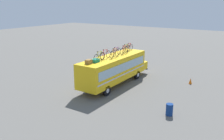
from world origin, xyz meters
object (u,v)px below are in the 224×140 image
Objects in this scene: rooftop_bicycle_2 at (105,55)px; rooftop_bicycle_7 at (129,47)px; luggage_bag_2 at (95,61)px; rooftop_bicycle_3 at (115,54)px; rooftop_bicycle_6 at (126,49)px; luggage_bag_1 at (89,62)px; rooftop_bicycle_4 at (116,52)px; rooftop_bicycle_5 at (124,50)px; trash_bin at (169,110)px; traffic_cone at (190,81)px; rooftop_bicycle_1 at (99,57)px; bus at (115,68)px.

rooftop_bicycle_7 is (4.92, 0.11, -0.03)m from rooftop_bicycle_2.
luggage_bag_2 is 2.70m from rooftop_bicycle_3.
rooftop_bicycle_6 is (2.98, 0.42, -0.01)m from rooftop_bicycle_3.
rooftop_bicycle_2 is 1.10m from rooftop_bicycle_3.
rooftop_bicycle_4 is at bearing -0.84° from luggage_bag_1.
trash_bin is (-5.35, -7.17, -2.96)m from rooftop_bicycle_5.
rooftop_bicycle_3 reaches higher than traffic_cone.
rooftop_bicycle_3 is at bearing 64.86° from trash_bin.
rooftop_bicycle_7 is 2.61× the size of traffic_cone.
luggage_bag_1 is 0.32× the size of rooftop_bicycle_3.
rooftop_bicycle_2 is 3.06m from rooftop_bicycle_5.
rooftop_bicycle_6 is 2.77× the size of traffic_cone.
luggage_bag_2 is at bearing 171.27° from rooftop_bicycle_3.
rooftop_bicycle_3 reaches higher than rooftop_bicycle_1.
rooftop_bicycle_7 is (7.39, 0.02, 0.18)m from luggage_bag_1.
luggage_bag_2 is at bearing -7.56° from luggage_bag_1.
rooftop_bicycle_5 is at bearing -6.62° from rooftop_bicycle_2.
traffic_cone is at bearing -55.80° from bus.
traffic_cone is at bearing -41.38° from luggage_bag_2.
traffic_cone is at bearing -80.98° from rooftop_bicycle_7.
bus is at bearing 124.20° from traffic_cone.
rooftop_bicycle_1 is 1.90× the size of trash_bin.
luggage_bag_1 is 0.32× the size of rooftop_bicycle_1.
luggage_bag_1 is at bearing 177.95° from rooftop_bicycle_2.
rooftop_bicycle_7 is at bearing 99.02° from traffic_cone.
rooftop_bicycle_3 is 0.97× the size of rooftop_bicycle_4.
rooftop_bicycle_6 is (5.64, 0.01, 0.23)m from luggage_bag_2.
rooftop_bicycle_1 is 4.95m from rooftop_bicycle_6.
rooftop_bicycle_3 is at bearing -12.34° from rooftop_bicycle_1.
rooftop_bicycle_1 is 5.87m from rooftop_bicycle_7.
rooftop_bicycle_1 is at bearing 1.92° from luggage_bag_2.
rooftop_bicycle_2 reaches higher than rooftop_bicycle_4.
rooftop_bicycle_4 is (0.48, 0.16, 1.63)m from bus.
rooftop_bicycle_4 is (4.45, -0.07, 0.18)m from luggage_bag_1.
luggage_bag_1 is 0.31× the size of rooftop_bicycle_2.
rooftop_bicycle_1 is 1.05× the size of rooftop_bicycle_7.
rooftop_bicycle_4 is 2.93m from rooftop_bicycle_7.
rooftop_bicycle_4 is 1.05× the size of rooftop_bicycle_5.
bus is 6.00× the size of rooftop_bicycle_6.
rooftop_bicycle_3 reaches higher than rooftop_bicycle_7.
rooftop_bicycle_5 is at bearing 114.89° from traffic_cone.
rooftop_bicycle_6 is at bearing 0.14° from luggage_bag_2.
rooftop_bicycle_4 is 1.01× the size of rooftop_bicycle_6.
rooftop_bicycle_6 reaches higher than trash_bin.
trash_bin reaches higher than traffic_cone.
luggage_bag_1 is at bearing 172.44° from luggage_bag_2.
rooftop_bicycle_5 is 9.42m from trash_bin.
traffic_cone is at bearing -59.33° from rooftop_bicycle_4.
rooftop_bicycle_5 reaches higher than rooftop_bicycle_1.
rooftop_bicycle_2 reaches higher than rooftop_bicycle_3.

